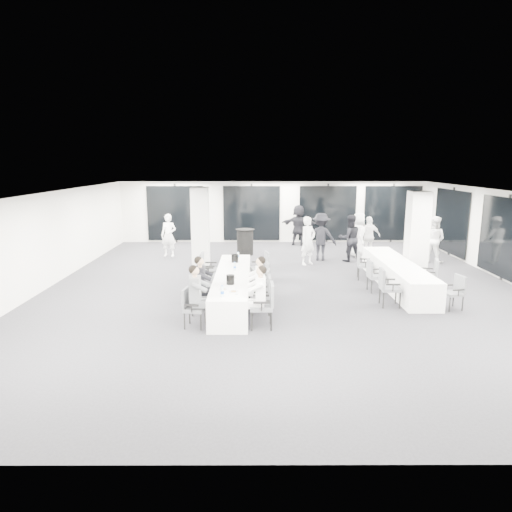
{
  "coord_description": "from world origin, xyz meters",
  "views": [
    {
      "loc": [
        -0.85,
        -13.0,
        3.68
      ],
      "look_at": [
        -0.82,
        -0.2,
        1.03
      ],
      "focal_mm": 32.0,
      "sensor_mm": 36.0,
      "label": 1
    }
  ],
  "objects_px": {
    "ice_bucket_near": "(230,280)",
    "ice_bucket_far": "(235,258)",
    "chair_main_right_mid": "(263,285)",
    "standing_guest_e": "(359,232)",
    "standing_guest_g": "(169,233)",
    "chair_main_left_near": "(191,305)",
    "chair_main_right_near": "(265,303)",
    "chair_side_left_far": "(362,263)",
    "chair_main_left_fourth": "(204,273)",
    "chair_main_right_second": "(264,292)",
    "standing_guest_d": "(369,234)",
    "chair_main_left_far": "(207,267)",
    "chair_main_right_fourth": "(263,276)",
    "chair_side_right_far": "(412,262)",
    "standing_guest_h": "(434,236)",
    "cocktail_table": "(245,242)",
    "standing_guest_a": "(308,238)",
    "chair_side_right_near": "(455,290)",
    "chair_main_left_mid": "(201,284)",
    "chair_main_left_second": "(196,292)",
    "standing_guest_f": "(299,222)",
    "chair_side_left_mid": "(374,274)",
    "standing_guest_b": "(350,235)",
    "standing_guest_c": "(321,234)",
    "banquet_table_side": "(397,274)",
    "chair_side_right_mid": "(431,273)",
    "banquet_table_main": "(232,287)",
    "chair_side_left_near": "(387,285)"
  },
  "relations": [
    {
      "from": "ice_bucket_near",
      "to": "ice_bucket_far",
      "type": "bearing_deg",
      "value": 89.92
    },
    {
      "from": "chair_main_right_mid",
      "to": "standing_guest_e",
      "type": "bearing_deg",
      "value": -25.98
    },
    {
      "from": "standing_guest_g",
      "to": "chair_main_left_near",
      "type": "bearing_deg",
      "value": -64.32
    },
    {
      "from": "chair_main_right_near",
      "to": "chair_side_left_far",
      "type": "bearing_deg",
      "value": -36.47
    },
    {
      "from": "chair_main_left_fourth",
      "to": "chair_side_left_far",
      "type": "bearing_deg",
      "value": 102.13
    },
    {
      "from": "chair_main_right_second",
      "to": "standing_guest_d",
      "type": "distance_m",
      "value": 8.28
    },
    {
      "from": "chair_main_left_far",
      "to": "chair_side_left_far",
      "type": "distance_m",
      "value": 4.92
    },
    {
      "from": "chair_main_left_near",
      "to": "standing_guest_e",
      "type": "xyz_separation_m",
      "value": [
        5.48,
        7.77,
        0.48
      ]
    },
    {
      "from": "chair_main_right_fourth",
      "to": "chair_side_right_far",
      "type": "height_order",
      "value": "chair_side_right_far"
    },
    {
      "from": "standing_guest_g",
      "to": "standing_guest_d",
      "type": "bearing_deg",
      "value": 12.51
    },
    {
      "from": "chair_main_left_near",
      "to": "standing_guest_e",
      "type": "bearing_deg",
      "value": 154.36
    },
    {
      "from": "standing_guest_h",
      "to": "chair_side_right_far",
      "type": "bearing_deg",
      "value": 99.0
    },
    {
      "from": "cocktail_table",
      "to": "standing_guest_a",
      "type": "bearing_deg",
      "value": -37.64
    },
    {
      "from": "chair_main_left_fourth",
      "to": "chair_main_right_near",
      "type": "relative_size",
      "value": 1.0
    },
    {
      "from": "chair_side_right_near",
      "to": "standing_guest_g",
      "type": "distance_m",
      "value": 10.76
    },
    {
      "from": "chair_main_left_mid",
      "to": "standing_guest_a",
      "type": "height_order",
      "value": "standing_guest_a"
    },
    {
      "from": "standing_guest_a",
      "to": "chair_main_right_second",
      "type": "bearing_deg",
      "value": -143.54
    },
    {
      "from": "cocktail_table",
      "to": "standing_guest_a",
      "type": "height_order",
      "value": "standing_guest_a"
    },
    {
      "from": "chair_side_left_far",
      "to": "standing_guest_a",
      "type": "relative_size",
      "value": 0.47
    },
    {
      "from": "cocktail_table",
      "to": "chair_main_left_second",
      "type": "distance_m",
      "value": 7.34
    },
    {
      "from": "standing_guest_f",
      "to": "ice_bucket_near",
      "type": "distance_m",
      "value": 9.78
    },
    {
      "from": "standing_guest_f",
      "to": "chair_side_left_mid",
      "type": "bearing_deg",
      "value": 124.74
    },
    {
      "from": "standing_guest_b",
      "to": "standing_guest_c",
      "type": "distance_m",
      "value": 1.07
    },
    {
      "from": "chair_main_left_far",
      "to": "standing_guest_a",
      "type": "xyz_separation_m",
      "value": [
        3.37,
        2.89,
        0.42
      ]
    },
    {
      "from": "standing_guest_h",
      "to": "chair_side_left_far",
      "type": "bearing_deg",
      "value": 81.1
    },
    {
      "from": "banquet_table_side",
      "to": "chair_main_left_far",
      "type": "bearing_deg",
      "value": 178.7
    },
    {
      "from": "chair_side_right_mid",
      "to": "standing_guest_f",
      "type": "xyz_separation_m",
      "value": [
        -3.12,
        7.44,
        0.49
      ]
    },
    {
      "from": "banquet_table_main",
      "to": "chair_side_right_far",
      "type": "height_order",
      "value": "chair_side_right_far"
    },
    {
      "from": "chair_side_left_near",
      "to": "standing_guest_c",
      "type": "relative_size",
      "value": 0.49
    },
    {
      "from": "banquet_table_side",
      "to": "chair_main_right_second",
      "type": "bearing_deg",
      "value": -148.56
    },
    {
      "from": "chair_side_left_mid",
      "to": "chair_side_right_near",
      "type": "bearing_deg",
      "value": 42.29
    },
    {
      "from": "chair_main_left_mid",
      "to": "chair_main_right_second",
      "type": "xyz_separation_m",
      "value": [
        1.66,
        -0.88,
        0.03
      ]
    },
    {
      "from": "standing_guest_g",
      "to": "standing_guest_c",
      "type": "bearing_deg",
      "value": 4.48
    },
    {
      "from": "chair_main_right_mid",
      "to": "standing_guest_g",
      "type": "distance_m",
      "value": 7.18
    },
    {
      "from": "chair_main_right_near",
      "to": "chair_side_right_near",
      "type": "distance_m",
      "value": 5.02
    },
    {
      "from": "chair_main_left_second",
      "to": "standing_guest_f",
      "type": "xyz_separation_m",
      "value": [
        3.39,
        9.43,
        0.49
      ]
    },
    {
      "from": "chair_side_right_far",
      "to": "standing_guest_h",
      "type": "distance_m",
      "value": 2.81
    },
    {
      "from": "standing_guest_c",
      "to": "ice_bucket_far",
      "type": "distance_m",
      "value": 4.87
    },
    {
      "from": "banquet_table_side",
      "to": "chair_main_right_fourth",
      "type": "height_order",
      "value": "chair_main_right_fourth"
    },
    {
      "from": "chair_side_left_mid",
      "to": "standing_guest_c",
      "type": "height_order",
      "value": "standing_guest_c"
    },
    {
      "from": "standing_guest_e",
      "to": "standing_guest_g",
      "type": "relative_size",
      "value": 1.04
    },
    {
      "from": "banquet_table_main",
      "to": "standing_guest_f",
      "type": "relative_size",
      "value": 2.44
    },
    {
      "from": "chair_main_right_second",
      "to": "chair_main_left_mid",
      "type": "bearing_deg",
      "value": 62.16
    },
    {
      "from": "chair_side_right_far",
      "to": "standing_guest_g",
      "type": "xyz_separation_m",
      "value": [
        -8.47,
        3.39,
        0.44
      ]
    },
    {
      "from": "chair_main_right_fourth",
      "to": "chair_side_right_near",
      "type": "bearing_deg",
      "value": -114.7
    },
    {
      "from": "chair_side_left_mid",
      "to": "chair_side_left_far",
      "type": "xyz_separation_m",
      "value": [
        0.0,
        1.42,
        0.0
      ]
    },
    {
      "from": "chair_side_right_far",
      "to": "standing_guest_c",
      "type": "distance_m",
      "value": 3.72
    },
    {
      "from": "chair_main_right_near",
      "to": "standing_guest_c",
      "type": "bearing_deg",
      "value": -17.68
    },
    {
      "from": "banquet_table_side",
      "to": "standing_guest_e",
      "type": "distance_m",
      "value": 4.42
    },
    {
      "from": "chair_main_right_mid",
      "to": "ice_bucket_near",
      "type": "bearing_deg",
      "value": 139.96
    }
  ]
}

